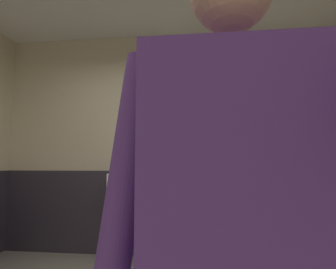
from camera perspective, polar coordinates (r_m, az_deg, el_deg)
wall_back at (r=3.58m, az=0.44°, el=-1.42°), size 4.93×0.12×2.80m
wainscot_band_back at (r=3.55m, az=0.32°, el=-15.75°), size 4.33×0.03×1.02m
urinal_left at (r=3.47m, az=-8.71°, el=-11.49°), size 0.40×0.34×1.24m
urinal_middle at (r=3.35m, az=4.03°, el=-11.74°), size 0.40×0.34×1.24m
urinal_right at (r=3.40m, az=17.03°, el=-11.41°), size 0.40×0.34×1.24m
privacy_divider_panel at (r=3.30m, az=-2.64°, el=-8.81°), size 0.04×0.40×0.90m
person at (r=0.71m, az=13.87°, el=-16.38°), size 0.66×0.60×1.67m
soap_dispenser at (r=3.57m, az=-8.52°, el=-4.46°), size 0.10×0.07×0.18m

